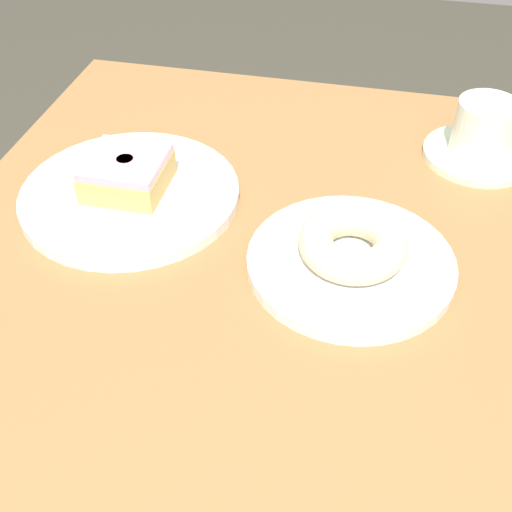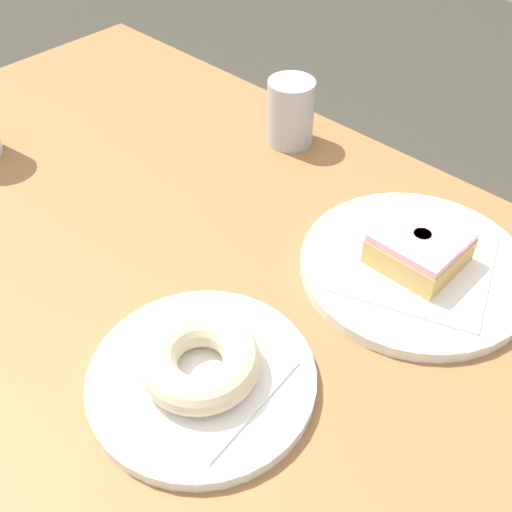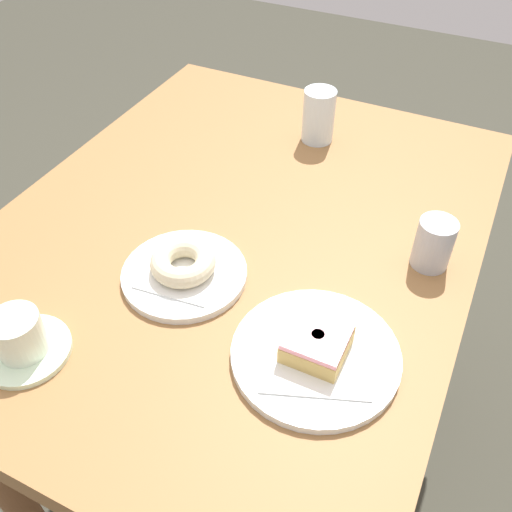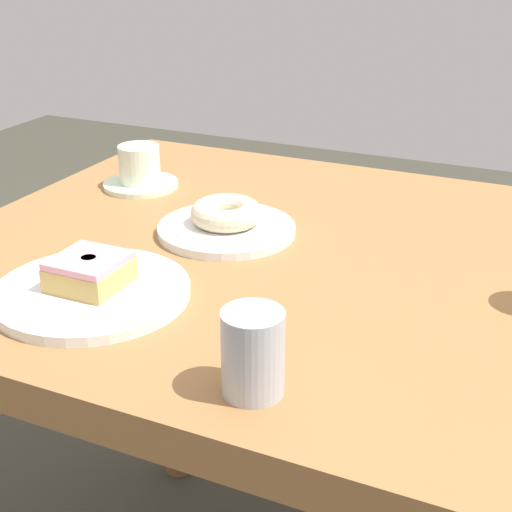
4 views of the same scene
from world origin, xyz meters
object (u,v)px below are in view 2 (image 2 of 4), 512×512
(donut_glazed_square, at_px, (419,247))
(sugar_jar, at_px, (290,112))
(donut_sugar_ring, at_px, (200,361))
(plate_sugar_ring, at_px, (202,379))
(plate_glazed_square, at_px, (414,267))

(donut_glazed_square, height_order, sugar_jar, sugar_jar)
(donut_glazed_square, bearing_deg, donut_sugar_ring, 76.84)
(donut_glazed_square, bearing_deg, sugar_jar, -20.79)
(plate_sugar_ring, relative_size, donut_glazed_square, 2.45)
(plate_glazed_square, distance_m, sugar_jar, 0.28)
(plate_sugar_ring, bearing_deg, sugar_jar, -59.78)
(donut_sugar_ring, xyz_separation_m, sugar_jar, (0.20, -0.35, 0.01))
(donut_sugar_ring, bearing_deg, plate_glazed_square, -103.16)
(plate_sugar_ring, height_order, plate_glazed_square, same)
(donut_sugar_ring, xyz_separation_m, plate_glazed_square, (-0.06, -0.25, -0.03))
(donut_sugar_ring, distance_m, sugar_jar, 0.40)
(plate_glazed_square, relative_size, donut_glazed_square, 2.89)
(donut_sugar_ring, bearing_deg, plate_sugar_ring, 90.00)
(plate_glazed_square, height_order, sugar_jar, sugar_jar)
(plate_sugar_ring, bearing_deg, donut_glazed_square, -103.16)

